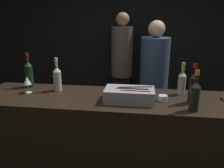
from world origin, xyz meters
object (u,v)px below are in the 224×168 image
(red_wine_bottle_tall, at_px, (193,87))
(red_wine_bottle_burgundy, at_px, (29,73))
(person_blond_tee, at_px, (154,81))
(white_wine_bottle, at_px, (57,78))
(wine_glass, at_px, (27,81))
(person_in_hoodie, at_px, (122,65))
(champagne_bottle, at_px, (195,95))
(rose_wine_bottle, at_px, (182,82))
(ice_bin_with_bottles, at_px, (131,94))
(candle_votive, at_px, (163,98))

(red_wine_bottle_tall, distance_m, red_wine_bottle_burgundy, 1.63)
(red_wine_bottle_burgundy, relative_size, person_blond_tee, 0.21)
(white_wine_bottle, bearing_deg, wine_glass, -159.04)
(person_in_hoodie, bearing_deg, champagne_bottle, 59.04)
(wine_glass, xyz_separation_m, rose_wine_bottle, (1.48, 0.16, 0.01))
(ice_bin_with_bottles, height_order, candle_votive, ice_bin_with_bottles)
(white_wine_bottle, relative_size, champagne_bottle, 1.01)
(candle_votive, height_order, rose_wine_bottle, rose_wine_bottle)
(white_wine_bottle, bearing_deg, person_blond_tee, 39.86)
(red_wine_bottle_tall, xyz_separation_m, person_blond_tee, (-0.27, 0.99, -0.24))
(ice_bin_with_bottles, xyz_separation_m, candle_votive, (0.28, 0.05, -0.04))
(rose_wine_bottle, xyz_separation_m, champagne_bottle, (0.03, -0.39, 0.01))
(wine_glass, relative_size, red_wine_bottle_burgundy, 0.44)
(ice_bin_with_bottles, height_order, red_wine_bottle_tall, red_wine_bottle_tall)
(red_wine_bottle_burgundy, height_order, person_in_hoodie, person_in_hoodie)
(rose_wine_bottle, bearing_deg, person_blond_tee, 105.86)
(wine_glass, bearing_deg, white_wine_bottle, 20.96)
(person_in_hoodie, relative_size, person_blond_tee, 1.06)
(candle_votive, xyz_separation_m, white_wine_bottle, (-1.03, 0.15, 0.11))
(wine_glass, distance_m, person_blond_tee, 1.58)
(red_wine_bottle_burgundy, relative_size, rose_wine_bottle, 1.18)
(white_wine_bottle, distance_m, person_in_hoodie, 1.54)
(person_blond_tee, bearing_deg, red_wine_bottle_burgundy, 174.66)
(champagne_bottle, xyz_separation_m, person_blond_tee, (-0.25, 1.17, -0.23))
(candle_votive, relative_size, red_wine_bottle_tall, 0.23)
(white_wine_bottle, xyz_separation_m, rose_wine_bottle, (1.21, 0.06, -0.01))
(red_wine_bottle_burgundy, bearing_deg, white_wine_bottle, -13.25)
(person_blond_tee, bearing_deg, person_in_hoodie, 93.43)
(ice_bin_with_bottles, distance_m, wine_glass, 1.02)
(wine_glass, bearing_deg, red_wine_bottle_tall, -2.20)
(red_wine_bottle_tall, relative_size, rose_wine_bottle, 1.12)
(red_wine_bottle_burgundy, height_order, champagne_bottle, red_wine_bottle_burgundy)
(rose_wine_bottle, relative_size, person_in_hoodie, 0.17)
(ice_bin_with_bottles, relative_size, champagne_bottle, 1.30)
(ice_bin_with_bottles, height_order, person_in_hoodie, person_in_hoodie)
(candle_votive, bearing_deg, person_blond_tee, 91.88)
(wine_glass, relative_size, champagne_bottle, 0.48)
(wine_glass, bearing_deg, champagne_bottle, -8.71)
(rose_wine_bottle, bearing_deg, red_wine_bottle_burgundy, 179.17)
(red_wine_bottle_tall, distance_m, rose_wine_bottle, 0.23)
(white_wine_bottle, bearing_deg, champagne_bottle, -15.01)
(candle_votive, height_order, red_wine_bottle_burgundy, red_wine_bottle_burgundy)
(ice_bin_with_bottles, xyz_separation_m, person_in_hoodie, (-0.23, 1.64, -0.08))
(red_wine_bottle_tall, relative_size, red_wine_bottle_burgundy, 0.95)
(champagne_bottle, bearing_deg, wine_glass, 171.29)
(candle_votive, xyz_separation_m, red_wine_bottle_tall, (0.24, -0.01, 0.12))
(ice_bin_with_bottles, relative_size, red_wine_bottle_tall, 1.24)
(candle_votive, distance_m, red_wine_bottle_tall, 0.27)
(ice_bin_with_bottles, relative_size, rose_wine_bottle, 1.39)
(wine_glass, distance_m, candle_votive, 1.30)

